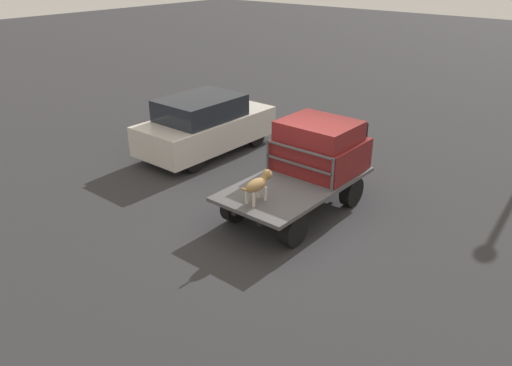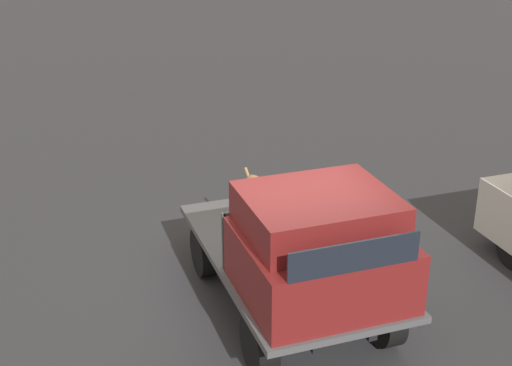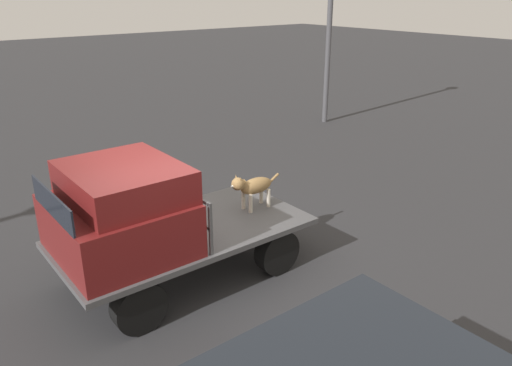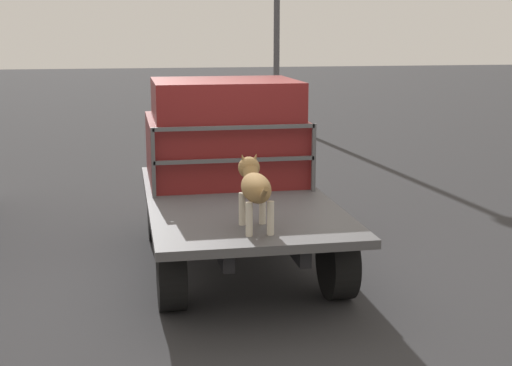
{
  "view_description": "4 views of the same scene",
  "coord_description": "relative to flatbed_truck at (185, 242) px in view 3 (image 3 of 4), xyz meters",
  "views": [
    {
      "loc": [
        -8.03,
        -5.59,
        5.23
      ],
      "look_at": [
        -1.29,
        0.03,
        1.16
      ],
      "focal_mm": 35.0,
      "sensor_mm": 36.0,
      "label": 1
    },
    {
      "loc": [
        7.15,
        -2.93,
        5.03
      ],
      "look_at": [
        -1.29,
        0.03,
        1.16
      ],
      "focal_mm": 50.0,
      "sensor_mm": 36.0,
      "label": 2
    },
    {
      "loc": [
        3.16,
        5.68,
        3.97
      ],
      "look_at": [
        -1.29,
        0.03,
        1.16
      ],
      "focal_mm": 35.0,
      "sensor_mm": 36.0,
      "label": 3
    },
    {
      "loc": [
        -7.14,
        1.12,
        2.45
      ],
      "look_at": [
        -1.29,
        0.03,
        1.16
      ],
      "focal_mm": 50.0,
      "sensor_mm": 36.0,
      "label": 4
    }
  ],
  "objects": [
    {
      "name": "flatbed_truck",
      "position": [
        0.0,
        0.0,
        0.0
      ],
      "size": [
        3.57,
        1.85,
        0.75
      ],
      "color": "black",
      "rests_on": "ground"
    },
    {
      "name": "ground_plane",
      "position": [
        0.0,
        0.0,
        -0.54
      ],
      "size": [
        80.0,
        80.0,
        0.0
      ],
      "primitive_type": "plane",
      "color": "#2D2D30"
    },
    {
      "name": "dog",
      "position": [
        -1.21,
        0.03,
        0.58
      ],
      "size": [
        0.95,
        0.24,
        0.62
      ],
      "rotation": [
        0.0,
        0.0,
        0.34
      ],
      "color": "beige",
      "rests_on": "flatbed_truck"
    },
    {
      "name": "truck_cab",
      "position": [
        0.91,
        0.0,
        0.75
      ],
      "size": [
        1.58,
        1.73,
        1.15
      ],
      "color": "maroon",
      "rests_on": "flatbed_truck"
    },
    {
      "name": "truck_headboard",
      "position": [
        0.09,
        0.0,
        0.69
      ],
      "size": [
        0.04,
        1.73,
        0.73
      ],
      "color": "#4C4C4F",
      "rests_on": "flatbed_truck"
    }
  ]
}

